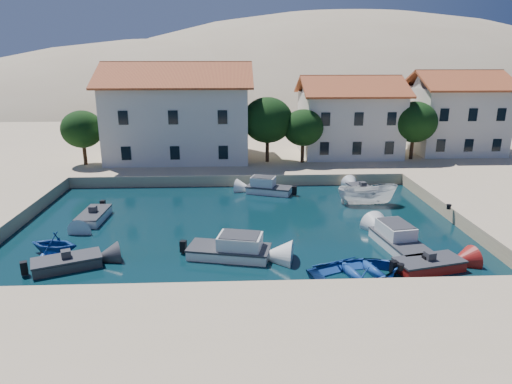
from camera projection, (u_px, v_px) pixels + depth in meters
ground at (241, 300)px, 22.05m from camera, size 400.00×400.00×0.00m
quay_south at (244, 374)px, 16.16m from camera, size 52.00×12.00×1.00m
quay_north at (253, 144)px, 58.35m from camera, size 80.00×36.00×1.00m
hills at (300, 167)px, 147.95m from camera, size 254.00×176.00×99.00m
building_left at (179, 110)px, 46.88m from camera, size 14.70×9.45×9.70m
building_mid at (349, 115)px, 48.82m from camera, size 10.50×8.40×8.30m
building_right at (455, 111)px, 50.22m from camera, size 9.45×8.40×8.80m
trees at (283, 124)px, 45.21m from camera, size 37.30×5.30×6.45m
bollards at (290, 245)px, 25.54m from camera, size 29.36×9.56×0.30m
motorboat_grey_sw at (67, 263)px, 25.28m from camera, size 3.96×2.90×1.25m
cabin_cruiser_south at (229, 249)px, 26.63m from camera, size 5.09×3.01×1.60m
rowboat_south at (359, 279)px, 24.11m from camera, size 6.34×5.24×1.14m
motorboat_red_se at (429, 265)px, 25.06m from camera, size 4.02×2.50×1.25m
cabin_cruiser_east at (400, 241)px, 27.73m from camera, size 2.67×5.03×1.60m
boat_east at (367, 204)px, 36.19m from camera, size 4.73×1.95×1.80m
motorboat_white_ne at (362, 191)px, 38.82m from camera, size 2.25×3.63×1.25m
rowboat_west at (55, 253)px, 27.24m from camera, size 3.40×3.11×1.54m
motorboat_white_west at (94, 216)px, 32.63m from camera, size 1.76×3.69×1.25m
cabin_cruiser_north at (269, 188)px, 38.93m from camera, size 4.12×2.77×1.60m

